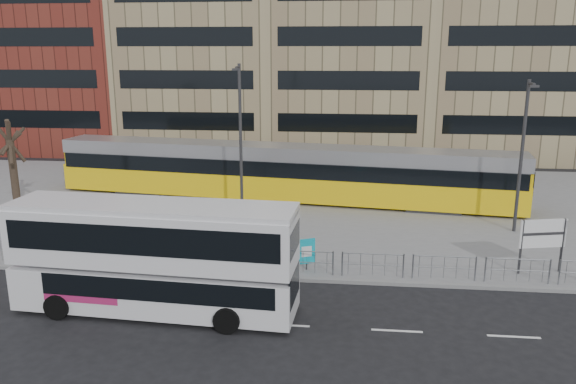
# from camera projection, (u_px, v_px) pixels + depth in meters

# --- Properties ---
(ground) EXTENTS (120.00, 120.00, 0.00)m
(ground) POSITION_uv_depth(u_px,v_px,m) (249.00, 279.00, 24.32)
(ground) COLOR black
(ground) RESTS_ON ground
(plaza) EXTENTS (64.00, 24.00, 0.15)m
(plaza) POSITION_uv_depth(u_px,v_px,m) (281.00, 205.00, 35.87)
(plaza) COLOR slate
(plaza) RESTS_ON ground
(kerb) EXTENTS (64.00, 0.25, 0.17)m
(kerb) POSITION_uv_depth(u_px,v_px,m) (249.00, 277.00, 24.35)
(kerb) COLOR gray
(kerb) RESTS_ON ground
(building_row) EXTENTS (70.40, 18.40, 31.20)m
(building_row) POSITION_uv_depth(u_px,v_px,m) (324.00, 16.00, 54.05)
(building_row) COLOR maroon
(building_row) RESTS_ON ground
(pedestrian_barrier) EXTENTS (32.07, 0.07, 1.10)m
(pedestrian_barrier) POSITION_uv_depth(u_px,v_px,m) (296.00, 256.00, 24.35)
(pedestrian_barrier) COLOR gray
(pedestrian_barrier) RESTS_ON plaza
(road_markings) EXTENTS (62.00, 0.12, 0.01)m
(road_markings) POSITION_uv_depth(u_px,v_px,m) (257.00, 324.00, 20.36)
(road_markings) COLOR white
(road_markings) RESTS_ON ground
(double_decker_bus) EXTENTS (10.72, 3.20, 4.24)m
(double_decker_bus) POSITION_uv_depth(u_px,v_px,m) (154.00, 254.00, 20.81)
(double_decker_bus) COLOR silver
(double_decker_bus) RESTS_ON ground
(tram) EXTENTS (30.39, 6.80, 3.57)m
(tram) POSITION_uv_depth(u_px,v_px,m) (281.00, 172.00, 36.57)
(tram) COLOR yellow
(tram) RESTS_ON plaza
(station_sign) EXTENTS (2.08, 0.56, 2.43)m
(station_sign) POSITION_uv_depth(u_px,v_px,m) (543.00, 236.00, 24.29)
(station_sign) COLOR #2D2D30
(station_sign) RESTS_ON plaza
(ad_panel) EXTENTS (0.72, 0.36, 1.44)m
(ad_panel) POSITION_uv_depth(u_px,v_px,m) (307.00, 252.00, 24.82)
(ad_panel) COLOR #2D2D30
(ad_panel) RESTS_ON plaza
(pedestrian) EXTENTS (0.42, 0.60, 1.59)m
(pedestrian) POSITION_uv_depth(u_px,v_px,m) (152.00, 232.00, 27.74)
(pedestrian) COLOR black
(pedestrian) RESTS_ON plaza
(traffic_light_west) EXTENTS (0.21, 0.24, 3.10)m
(traffic_light_west) POSITION_uv_depth(u_px,v_px,m) (179.00, 221.00, 25.45)
(traffic_light_west) COLOR #2D2D30
(traffic_light_west) RESTS_ON plaza
(lamp_post_west) EXTENTS (0.45, 1.04, 8.79)m
(lamp_post_west) POSITION_uv_depth(u_px,v_px,m) (240.00, 135.00, 32.36)
(lamp_post_west) COLOR #2D2D30
(lamp_post_west) RESTS_ON plaza
(lamp_post_east) EXTENTS (0.45, 1.04, 8.08)m
(lamp_post_east) POSITION_uv_depth(u_px,v_px,m) (522.00, 151.00, 29.24)
(lamp_post_east) COLOR #2D2D30
(lamp_post_east) RESTS_ON plaza
(bare_tree) EXTENTS (4.42, 4.42, 7.91)m
(bare_tree) POSITION_uv_depth(u_px,v_px,m) (7.00, 117.00, 31.51)
(bare_tree) COLOR black
(bare_tree) RESTS_ON plaza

